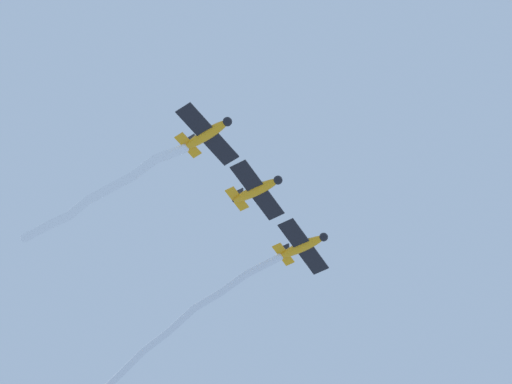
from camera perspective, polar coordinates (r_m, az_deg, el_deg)
airplane_lead at (r=84.25m, az=-2.50°, el=2.98°), size 5.23×5.36×1.54m
smoke_trail_lead at (r=89.85m, az=-8.02°, el=-0.17°), size 13.12×13.62×3.50m
airplane_left_wing at (r=87.64m, az=0.06°, el=0.11°), size 4.97×5.64×1.54m
airplane_right_wing at (r=90.94m, az=2.42°, el=-2.77°), size 4.97×5.65×1.54m
smoke_trail_right_wing at (r=99.10m, az=-5.35°, el=-8.21°), size 17.27×26.58×1.67m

